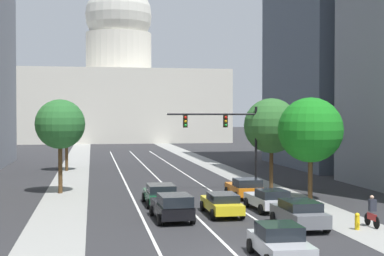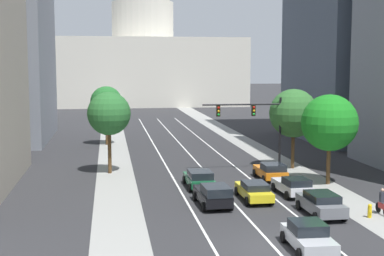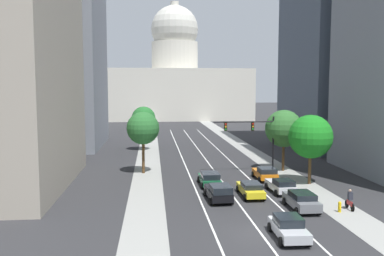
{
  "view_description": "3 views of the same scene",
  "coord_description": "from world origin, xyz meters",
  "px_view_note": "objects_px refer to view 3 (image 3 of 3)",
  "views": [
    {
      "loc": [
        -6.08,
        -23.54,
        6.08
      ],
      "look_at": [
        2.2,
        23.71,
        4.92
      ],
      "focal_mm": 53.47,
      "sensor_mm": 36.0,
      "label": 1
    },
    {
      "loc": [
        -8.53,
        -27.38,
        9.62
      ],
      "look_at": [
        -2.06,
        15.14,
        4.64
      ],
      "focal_mm": 51.56,
      "sensor_mm": 36.0,
      "label": 2
    },
    {
      "loc": [
        -7.41,
        -27.02,
        10.08
      ],
      "look_at": [
        -2.48,
        24.13,
        5.01
      ],
      "focal_mm": 38.76,
      "sensor_mm": 36.0,
      "label": 3
    }
  ],
  "objects_px": {
    "car_gray": "(302,200)",
    "traffic_signal_mast": "(255,133)",
    "car_green": "(210,178)",
    "car_black": "(219,192)",
    "fire_hydrant": "(340,207)",
    "street_tree_far_right": "(284,129)",
    "capitol_building": "(175,83)",
    "street_tree_mid_left": "(144,119)",
    "cyclist": "(350,200)",
    "car_orange": "(265,173)",
    "car_white": "(281,185)",
    "street_tree_mid_right": "(311,137)",
    "car_silver": "(289,227)",
    "street_tree_near_left": "(143,128)",
    "car_yellow": "(251,189)"
  },
  "relations": [
    {
      "from": "car_gray",
      "to": "traffic_signal_mast",
      "type": "distance_m",
      "value": 15.18
    },
    {
      "from": "car_green",
      "to": "car_black",
      "type": "bearing_deg",
      "value": 179.42
    },
    {
      "from": "fire_hydrant",
      "to": "street_tree_far_right",
      "type": "relative_size",
      "value": 0.12
    },
    {
      "from": "capitol_building",
      "to": "street_tree_mid_left",
      "type": "relative_size",
      "value": 6.6
    },
    {
      "from": "cyclist",
      "to": "street_tree_mid_left",
      "type": "relative_size",
      "value": 0.24
    },
    {
      "from": "street_tree_far_right",
      "to": "car_orange",
      "type": "bearing_deg",
      "value": -126.65
    },
    {
      "from": "car_white",
      "to": "street_tree_mid_right",
      "type": "distance_m",
      "value": 6.75
    },
    {
      "from": "car_silver",
      "to": "cyclist",
      "type": "xyz_separation_m",
      "value": [
        7.16,
        5.83,
        0.09
      ]
    },
    {
      "from": "car_gray",
      "to": "car_white",
      "type": "relative_size",
      "value": 1.05
    },
    {
      "from": "car_green",
      "to": "street_tree_near_left",
      "type": "height_order",
      "value": "street_tree_near_left"
    },
    {
      "from": "traffic_signal_mast",
      "to": "street_tree_far_right",
      "type": "bearing_deg",
      "value": 15.22
    },
    {
      "from": "car_yellow",
      "to": "car_silver",
      "type": "xyz_separation_m",
      "value": [
        0.0,
        -10.76,
        0.05
      ]
    },
    {
      "from": "car_orange",
      "to": "car_yellow",
      "type": "bearing_deg",
      "value": 153.46
    },
    {
      "from": "fire_hydrant",
      "to": "cyclist",
      "type": "bearing_deg",
      "value": 26.78
    },
    {
      "from": "car_black",
      "to": "street_tree_far_right",
      "type": "xyz_separation_m",
      "value": [
        9.89,
        12.49,
        4.3
      ]
    },
    {
      "from": "car_silver",
      "to": "street_tree_far_right",
      "type": "height_order",
      "value": "street_tree_far_right"
    },
    {
      "from": "car_yellow",
      "to": "capitol_building",
      "type": "bearing_deg",
      "value": 1.1
    },
    {
      "from": "car_green",
      "to": "street_tree_far_right",
      "type": "bearing_deg",
      "value": -56.54
    },
    {
      "from": "car_yellow",
      "to": "car_silver",
      "type": "relative_size",
      "value": 1.11
    },
    {
      "from": "street_tree_far_right",
      "to": "cyclist",
      "type": "bearing_deg",
      "value": -88.37
    },
    {
      "from": "car_gray",
      "to": "street_tree_far_right",
      "type": "xyz_separation_m",
      "value": [
        3.5,
        15.7,
        4.34
      ]
    },
    {
      "from": "traffic_signal_mast",
      "to": "capitol_building",
      "type": "bearing_deg",
      "value": 92.93
    },
    {
      "from": "car_black",
      "to": "car_orange",
      "type": "height_order",
      "value": "car_black"
    },
    {
      "from": "car_gray",
      "to": "car_yellow",
      "type": "bearing_deg",
      "value": 35.24
    },
    {
      "from": "car_orange",
      "to": "street_tree_near_left",
      "type": "height_order",
      "value": "street_tree_near_left"
    },
    {
      "from": "car_white",
      "to": "street_tree_mid_left",
      "type": "xyz_separation_m",
      "value": [
        -13.6,
        28.1,
        4.38
      ]
    },
    {
      "from": "cyclist",
      "to": "street_tree_mid_left",
      "type": "distance_m",
      "value": 38.5
    },
    {
      "from": "street_tree_far_right",
      "to": "street_tree_mid_left",
      "type": "bearing_deg",
      "value": 133.72
    },
    {
      "from": "car_silver",
      "to": "traffic_signal_mast",
      "type": "height_order",
      "value": "traffic_signal_mast"
    },
    {
      "from": "car_green",
      "to": "cyclist",
      "type": "relative_size",
      "value": 2.55
    },
    {
      "from": "car_orange",
      "to": "car_white",
      "type": "bearing_deg",
      "value": 179.77
    },
    {
      "from": "capitol_building",
      "to": "traffic_signal_mast",
      "type": "relative_size",
      "value": 6.46
    },
    {
      "from": "car_green",
      "to": "street_tree_near_left",
      "type": "bearing_deg",
      "value": 44.21
    },
    {
      "from": "capitol_building",
      "to": "street_tree_near_left",
      "type": "distance_m",
      "value": 86.93
    },
    {
      "from": "car_gray",
      "to": "car_silver",
      "type": "bearing_deg",
      "value": 152.71
    },
    {
      "from": "car_gray",
      "to": "fire_hydrant",
      "type": "height_order",
      "value": "car_gray"
    },
    {
      "from": "car_white",
      "to": "car_gray",
      "type": "bearing_deg",
      "value": 177.15
    },
    {
      "from": "car_silver",
      "to": "car_gray",
      "type": "bearing_deg",
      "value": -25.31
    },
    {
      "from": "car_black",
      "to": "street_tree_near_left",
      "type": "height_order",
      "value": "street_tree_near_left"
    },
    {
      "from": "car_white",
      "to": "traffic_signal_mast",
      "type": "bearing_deg",
      "value": -0.68
    },
    {
      "from": "car_black",
      "to": "car_white",
      "type": "xyz_separation_m",
      "value": [
        6.4,
        2.25,
        -0.09
      ]
    },
    {
      "from": "car_green",
      "to": "cyclist",
      "type": "xyz_separation_m",
      "value": [
        10.36,
        -9.43,
        0.1
      ]
    },
    {
      "from": "cyclist",
      "to": "street_tree_near_left",
      "type": "relative_size",
      "value": 0.24
    },
    {
      "from": "car_silver",
      "to": "street_tree_far_right",
      "type": "relative_size",
      "value": 0.57
    },
    {
      "from": "car_silver",
      "to": "street_tree_mid_right",
      "type": "xyz_separation_m",
      "value": [
        7.29,
        15.03,
        4.21
      ]
    },
    {
      "from": "car_black",
      "to": "fire_hydrant",
      "type": "relative_size",
      "value": 5.01
    },
    {
      "from": "capitol_building",
      "to": "car_silver",
      "type": "xyz_separation_m",
      "value": [
        1.6,
        -108.46,
        -10.77
      ]
    },
    {
      "from": "car_white",
      "to": "car_green",
      "type": "bearing_deg",
      "value": 58.49
    },
    {
      "from": "car_white",
      "to": "street_tree_far_right",
      "type": "xyz_separation_m",
      "value": [
        3.49,
        10.23,
        4.39
      ]
    },
    {
      "from": "car_black",
      "to": "street_tree_mid_left",
      "type": "height_order",
      "value": "street_tree_mid_left"
    }
  ]
}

